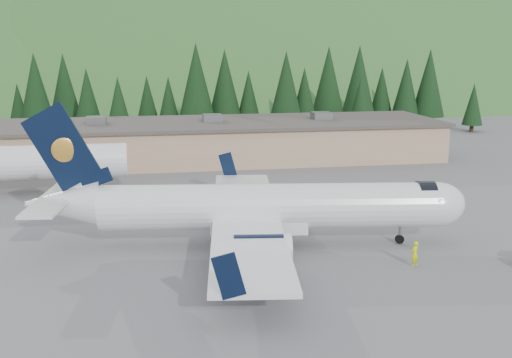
# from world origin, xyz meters

# --- Properties ---
(ground) EXTENTS (600.00, 600.00, 0.00)m
(ground) POSITION_xyz_m (0.00, 0.00, 0.00)
(ground) COLOR slate
(airliner) EXTENTS (33.70, 31.73, 11.18)m
(airliner) POSITION_xyz_m (-0.98, 0.13, 2.98)
(airliner) COLOR white
(airliner) RESTS_ON ground
(terminal_building) EXTENTS (71.00, 17.00, 6.10)m
(terminal_building) POSITION_xyz_m (-5.01, 38.00, 2.62)
(terminal_building) COLOR tan
(terminal_building) RESTS_ON ground
(ramp_worker) EXTENTS (0.80, 0.73, 1.82)m
(ramp_worker) POSITION_xyz_m (8.98, -6.49, 0.91)
(ramp_worker) COLOR #D9E802
(ramp_worker) RESTS_ON ground
(tree_line) EXTENTS (112.80, 18.74, 14.29)m
(tree_line) POSITION_xyz_m (-6.85, 59.92, 7.63)
(tree_line) COLOR black
(tree_line) RESTS_ON ground
(hills) EXTENTS (614.00, 330.00, 300.00)m
(hills) POSITION_xyz_m (53.34, 207.38, -82.80)
(hills) COLOR #2F5C25
(hills) RESTS_ON ground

